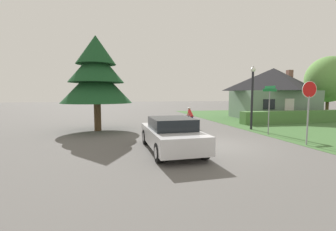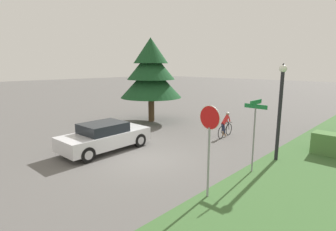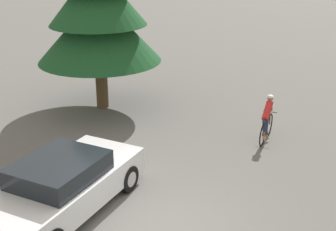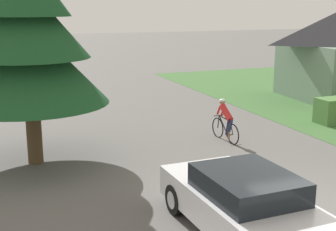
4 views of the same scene
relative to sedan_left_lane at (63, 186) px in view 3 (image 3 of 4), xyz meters
The scene contains 4 objects.
ground_plane 2.40m from the sedan_left_lane, 11.87° to the left, with size 140.00×140.00×0.00m, color #5B5956.
sedan_left_lane is the anchor object (origin of this frame).
cyclist 6.94m from the sedan_left_lane, 64.98° to the left, with size 0.44×1.70×1.46m.
conifer_tall_near 7.76m from the sedan_left_lane, 118.61° to the left, with size 4.48×4.48×6.11m.
Camera 3 is at (4.44, -7.67, 6.20)m, focal length 50.00 mm.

